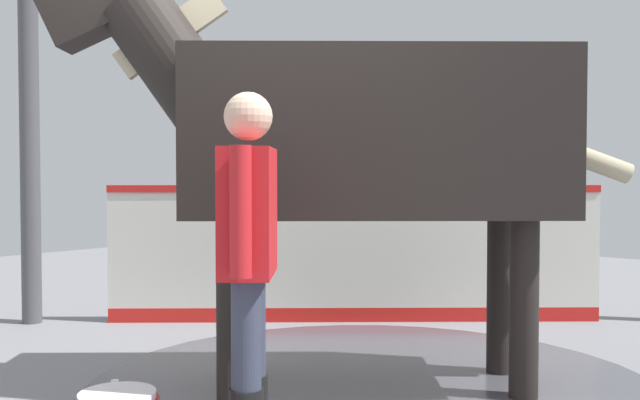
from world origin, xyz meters
name	(u,v)px	position (x,y,z in m)	size (l,w,h in m)	color
ground_plane	(296,393)	(0.00, 0.00, -0.01)	(16.00, 16.00, 0.02)	gray
wet_patch	(373,384)	(-0.40, 0.25, 0.00)	(3.38, 3.38, 0.00)	#4C4C54
barrier_wall	(354,258)	(-1.78, -0.96, 0.53)	(2.79, 3.15, 1.15)	silver
roof_post_near	(30,137)	(0.02, -2.98, 1.55)	(0.16, 0.16, 3.09)	#4C4C51
horse	(355,136)	(-0.32, 0.17, 1.47)	(2.44, 2.73, 2.51)	black
handler	(249,248)	(0.80, 0.45, 0.91)	(0.52, 0.47, 1.60)	black
bottle_shampoo	(115,400)	(0.91, -0.43, 0.08)	(0.06, 0.06, 0.18)	#D8CC4C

